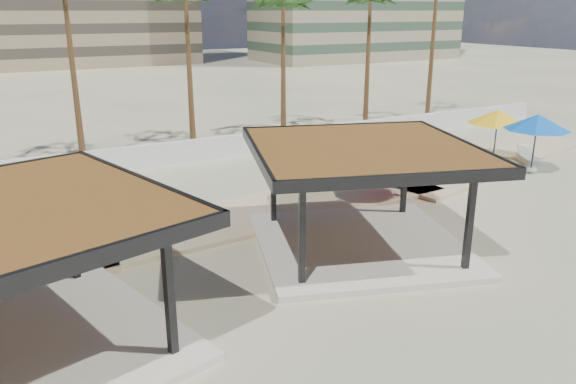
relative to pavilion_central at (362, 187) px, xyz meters
name	(u,v)px	position (x,y,z in m)	size (l,w,h in m)	color
ground	(316,301)	(-3.24, -2.47, -2.14)	(200.00, 200.00, 0.00)	#C5B382
promenade	(260,207)	(-1.24, 5.20, -2.08)	(44.45, 7.97, 0.24)	#C6B284
boundary_wall	(153,156)	(-3.24, 13.53, -1.54)	(56.00, 0.30, 1.20)	silver
pavilion_central	(362,187)	(0.00, 0.00, 0.00)	(8.92, 8.92, 3.58)	beige
pavilion_west	(1,271)	(-10.77, -1.36, 0.06)	(8.84, 8.84, 3.68)	beige
umbrella_c	(404,148)	(4.56, 3.33, 0.10)	(3.02, 3.02, 2.40)	beige
umbrella_d	(537,122)	(12.77, 3.33, 0.42)	(3.58, 3.58, 2.77)	beige
umbrella_e	(498,117)	(12.57, 5.55, 0.35)	(3.44, 3.44, 2.69)	beige
umbrella_f	(1,190)	(-10.46, 4.10, 0.36)	(3.87, 3.87, 2.70)	beige
lounger_b	(412,164)	(7.92, 6.53, -1.76)	(1.21, 2.23, 0.80)	silver
lounger_c	(374,173)	(5.29, 6.17, -1.78)	(1.54, 2.01, 0.74)	silver
lounger_d	(528,159)	(13.91, 4.44, -1.78)	(1.47, 1.98, 0.73)	silver
palm_e	(186,1)	(-0.24, 15.93, 6.01)	(3.00, 3.00, 9.31)	brown
palm_f	(283,8)	(5.76, 16.13, 5.69)	(3.00, 3.00, 8.97)	brown
palm_g	(370,3)	(11.76, 15.73, 5.97)	(3.00, 3.00, 9.27)	brown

